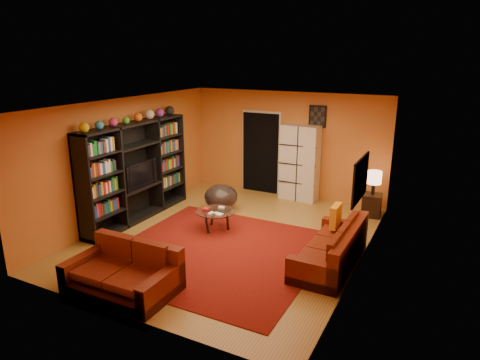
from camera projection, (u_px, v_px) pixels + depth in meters
The scene contains 20 objects.
floor at pixel (230, 237), 8.43m from camera, with size 6.00×6.00×0.00m, color olive.
ceiling at pixel (229, 104), 7.69m from camera, with size 6.00×6.00×0.00m, color white.
wall_back at pixel (287, 145), 10.62m from camera, with size 6.00×6.00×0.00m, color #C26C2A.
wall_front at pixel (119, 229), 5.50m from camera, with size 6.00×6.00×0.00m, color #C26C2A.
wall_left at pixel (127, 159), 9.15m from camera, with size 6.00×6.00×0.00m, color #C26C2A.
wall_right at pixel (364, 192), 6.97m from camera, with size 6.00×6.00×0.00m, color #C26C2A.
rug at pixel (217, 252), 7.79m from camera, with size 3.60×3.60×0.01m, color #570D0A.
doorway at pixel (261, 153), 10.97m from camera, with size 0.95×0.10×2.04m, color black.
wall_art_right at pixel (361, 179), 6.64m from camera, with size 0.03×1.00×0.70m, color black.
wall_art_back at pixel (318, 116), 10.06m from camera, with size 0.42×0.03×0.52m, color black.
entertainment_unit at pixel (136, 172), 9.13m from camera, with size 0.45×3.00×2.10m, color black.
tv at pixel (138, 174), 9.11m from camera, with size 0.13×0.97×0.56m, color black.
sofa at pixel (335, 249), 7.24m from camera, with size 0.85×2.04×0.85m.
loveseat at pixel (126, 272), 6.51m from camera, with size 1.65×1.00×0.85m.
throw_pillow at pixel (336, 216), 7.79m from camera, with size 0.12×0.42×0.42m, color orange.
coffee_table at pixel (216, 213), 8.67m from camera, with size 0.80×0.80×0.40m.
storage_cabinet at pixel (300, 163), 10.38m from camera, with size 0.92×0.41×1.84m, color beige.
bowl_chair at pixel (221, 197), 9.75m from camera, with size 0.76×0.76×0.62m.
side_table at pixel (372, 205), 9.46m from camera, with size 0.40×0.40×0.50m, color black.
table_lamp at pixel (374, 178), 9.28m from camera, with size 0.32×0.32×0.53m.
Camera 1 is at (3.71, -6.82, 3.47)m, focal length 32.00 mm.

